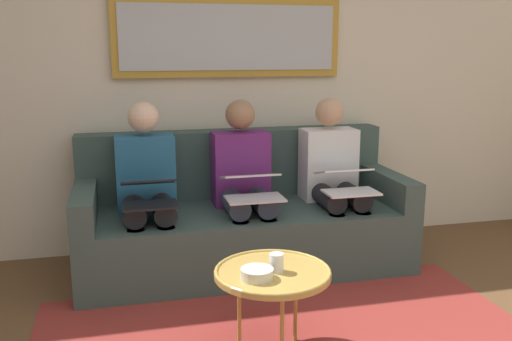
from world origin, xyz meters
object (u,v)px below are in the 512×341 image
(person_middle, at_px, (244,180))
(framed_mirror, at_px, (229,38))
(laptop_white, at_px, (347,180))
(laptop_silver, at_px, (252,186))
(person_right, at_px, (147,186))
(coffee_table, at_px, (273,274))
(person_left, at_px, (333,175))
(bowl, at_px, (257,274))
(couch, at_px, (242,220))
(laptop_black, at_px, (149,192))
(cup, at_px, (276,263))

(person_middle, bearing_deg, framed_mirror, -90.00)
(framed_mirror, xyz_separation_m, laptop_white, (-0.64, 0.70, -0.92))
(laptop_silver, height_order, person_right, person_right)
(coffee_table, xyz_separation_m, person_left, (-0.75, -1.15, 0.19))
(laptop_white, relative_size, person_middle, 0.30)
(framed_mirror, bearing_deg, bowl, 82.88)
(person_left, xyz_separation_m, person_right, (1.28, 0.00, 0.00))
(couch, height_order, laptop_black, couch)
(couch, distance_m, framed_mirror, 1.30)
(couch, xyz_separation_m, framed_mirror, (0.00, -0.39, 1.24))
(cup, relative_size, person_middle, 0.08)
(coffee_table, xyz_separation_m, bowl, (0.09, 0.07, 0.04))
(bowl, xyz_separation_m, person_middle, (-0.21, -1.22, 0.15))
(framed_mirror, xyz_separation_m, bowl, (0.21, 1.68, -1.09))
(cup, relative_size, laptop_black, 0.26)
(cup, height_order, bowl, cup)
(laptop_black, bearing_deg, laptop_silver, 179.88)
(coffee_table, bearing_deg, bowl, 37.37)
(bowl, relative_size, laptop_silver, 0.43)
(cup, distance_m, person_right, 1.29)
(cup, xyz_separation_m, laptop_silver, (-0.10, -0.91, 0.15))
(framed_mirror, height_order, coffee_table, framed_mirror)
(coffee_table, distance_m, cup, 0.06)
(bowl, height_order, laptop_silver, laptop_silver)
(couch, height_order, person_middle, person_middle)
(laptop_white, height_order, person_right, person_right)
(coffee_table, height_order, laptop_black, laptop_black)
(person_left, bearing_deg, framed_mirror, -35.53)
(person_middle, distance_m, person_right, 0.64)
(coffee_table, distance_m, laptop_silver, 0.94)
(framed_mirror, height_order, laptop_black, framed_mirror)
(framed_mirror, bearing_deg, laptop_black, 47.59)
(framed_mirror, distance_m, bowl, 2.01)
(framed_mirror, relative_size, laptop_black, 4.78)
(framed_mirror, distance_m, laptop_black, 1.32)
(laptop_white, bearing_deg, person_middle, -20.93)
(bowl, bearing_deg, person_middle, -99.74)
(coffee_table, height_order, person_right, person_right)
(bowl, relative_size, person_right, 0.14)
(laptop_white, distance_m, laptop_silver, 0.64)
(coffee_table, relative_size, person_left, 0.49)
(cup, distance_m, person_middle, 1.17)
(coffee_table, distance_m, person_left, 1.39)
(bowl, distance_m, laptop_silver, 1.01)
(framed_mirror, bearing_deg, coffee_table, 85.91)
(cup, bearing_deg, person_middle, -94.86)
(laptop_white, xyz_separation_m, person_right, (1.28, -0.24, -0.02))
(laptop_silver, bearing_deg, coffee_table, 82.77)
(couch, bearing_deg, person_right, 6.13)
(cup, relative_size, person_left, 0.08)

